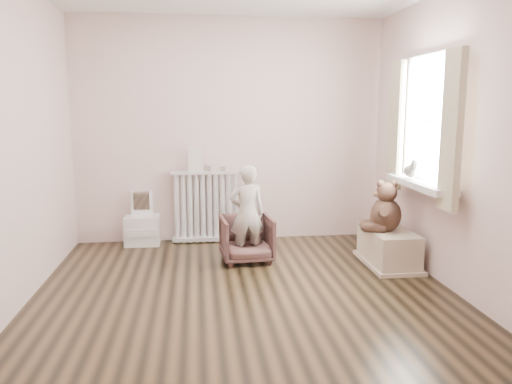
{
  "coord_description": "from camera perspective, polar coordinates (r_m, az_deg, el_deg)",
  "views": [
    {
      "loc": [
        -0.39,
        -4.08,
        1.59
      ],
      "look_at": [
        0.15,
        0.45,
        0.8
      ],
      "focal_mm": 35.0,
      "sensor_mm": 36.0,
      "label": 1
    }
  ],
  "objects": [
    {
      "name": "curtain_right",
      "position": [
        5.36,
        15.71,
        7.31
      ],
      "size": [
        0.06,
        0.26,
        1.3
      ],
      "primitive_type": "cube",
      "color": "beige",
      "rests_on": "right_wall"
    },
    {
      "name": "toy_vanity",
      "position": [
        5.92,
        -12.9,
        -3.28
      ],
      "size": [
        0.39,
        0.28,
        0.62
      ],
      "primitive_type": "cube",
      "color": "silver",
      "rests_on": "floor"
    },
    {
      "name": "tin_a",
      "position": [
        5.81,
        -5.28,
        2.73
      ],
      "size": [
        0.11,
        0.11,
        0.07
      ],
      "primitive_type": "cylinder",
      "color": "#A59E8C",
      "rests_on": "radiator"
    },
    {
      "name": "window",
      "position": [
        4.89,
        19.5,
        7.62
      ],
      "size": [
        0.03,
        0.9,
        1.1
      ],
      "primitive_type": "cube",
      "color": "white",
      "rests_on": "right_wall"
    },
    {
      "name": "plush_cat",
      "position": [
        5.02,
        17.4,
        2.61
      ],
      "size": [
        0.21,
        0.26,
        0.19
      ],
      "primitive_type": null,
      "rotation": [
        0.0,
        0.0,
        0.36
      ],
      "color": "#6C665D",
      "rests_on": "window_sill"
    },
    {
      "name": "child",
      "position": [
        5.05,
        -1.03,
        -2.47
      ],
      "size": [
        0.38,
        0.27,
        0.99
      ],
      "primitive_type": "imported",
      "rotation": [
        0.0,
        0.0,
        3.22
      ],
      "color": "beige",
      "rests_on": "armchair"
    },
    {
      "name": "window_sill",
      "position": [
        4.9,
        18.17,
        0.87
      ],
      "size": [
        0.22,
        1.1,
        0.06
      ],
      "primitive_type": "cube",
      "color": "silver",
      "rests_on": "right_wall"
    },
    {
      "name": "front_wall",
      "position": [
        2.34,
        2.88,
        2.72
      ],
      "size": [
        3.6,
        0.02,
        2.6
      ],
      "primitive_type": "cube",
      "color": "silver",
      "rests_on": "ground"
    },
    {
      "name": "radiator",
      "position": [
        5.89,
        -5.7,
        -2.0
      ],
      "size": [
        0.8,
        0.15,
        0.84
      ],
      "primitive_type": "cube",
      "color": "silver",
      "rests_on": "floor"
    },
    {
      "name": "back_wall",
      "position": [
        5.9,
        -3.02,
        6.98
      ],
      "size": [
        3.6,
        0.02,
        2.6
      ],
      "primitive_type": "cube",
      "color": "silver",
      "rests_on": "ground"
    },
    {
      "name": "paper_doll",
      "position": [
        5.8,
        -6.96,
        3.76
      ],
      "size": [
        0.17,
        0.02,
        0.28
      ],
      "primitive_type": "cube",
      "color": "beige",
      "rests_on": "radiator"
    },
    {
      "name": "right_wall",
      "position": [
        4.64,
        21.47,
        5.56
      ],
      "size": [
        0.02,
        3.6,
        2.6
      ],
      "primitive_type": "cube",
      "color": "silver",
      "rests_on": "ground"
    },
    {
      "name": "curtain_left",
      "position": [
        4.33,
        21.47,
        6.5
      ],
      "size": [
        0.06,
        0.26,
        1.3
      ],
      "primitive_type": "cube",
      "color": "beige",
      "rests_on": "right_wall"
    },
    {
      "name": "tin_b",
      "position": [
        5.82,
        -3.62,
        2.7
      ],
      "size": [
        0.1,
        0.1,
        0.06
      ],
      "primitive_type": "cylinder",
      "color": "#A59E8C",
      "rests_on": "radiator"
    },
    {
      "name": "armchair",
      "position": [
        5.16,
        -1.07,
        -5.37
      ],
      "size": [
        0.55,
        0.56,
        0.48
      ],
      "primitive_type": "imported",
      "rotation": [
        0.0,
        0.0,
        0.08
      ],
      "color": "#4F302C",
      "rests_on": "floor"
    },
    {
      "name": "teddy_bear",
      "position": [
        5.09,
        14.68,
        -0.92
      ],
      "size": [
        0.47,
        0.4,
        0.5
      ],
      "primitive_type": null,
      "rotation": [
        0.0,
        0.0,
        -0.25
      ],
      "color": "#352118",
      "rests_on": "toy_bench"
    },
    {
      "name": "floor",
      "position": [
        4.4,
        -1.27,
        -11.37
      ],
      "size": [
        3.6,
        3.6,
        0.01
      ],
      "primitive_type": "cube",
      "color": "black",
      "rests_on": "ground"
    },
    {
      "name": "left_wall",
      "position": [
        4.33,
        -25.88,
        5.01
      ],
      "size": [
        0.02,
        3.6,
        2.6
      ],
      "primitive_type": "cube",
      "color": "silver",
      "rests_on": "ground"
    },
    {
      "name": "toy_bench",
      "position": [
        5.25,
        14.9,
        -5.89
      ],
      "size": [
        0.41,
        0.77,
        0.36
      ],
      "primitive_type": "cube",
      "color": "beige",
      "rests_on": "floor"
    }
  ]
}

